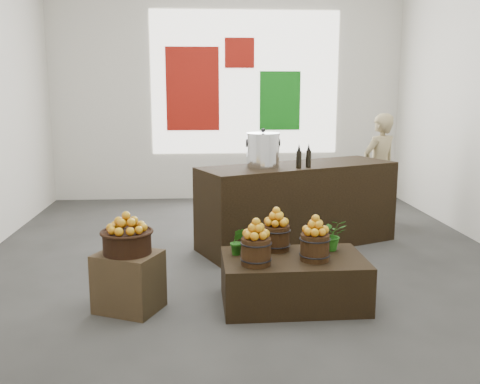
{
  "coord_description": "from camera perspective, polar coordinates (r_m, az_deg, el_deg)",
  "views": [
    {
      "loc": [
        -0.48,
        -5.8,
        1.9
      ],
      "look_at": [
        -0.08,
        -0.4,
        0.85
      ],
      "focal_mm": 40.0,
      "sensor_mm": 36.0,
      "label": 1
    }
  ],
  "objects": [
    {
      "name": "apple_bucket_rear",
      "position": [
        4.95,
        3.86,
        -4.89
      ],
      "size": [
        0.25,
        0.25,
        0.23
      ],
      "primitive_type": "cylinder",
      "color": "#38230F",
      "rests_on": "display_table"
    },
    {
      "name": "wicker_basket",
      "position": [
        4.69,
        -11.95,
        -5.29
      ],
      "size": [
        0.41,
        0.41,
        0.19
      ],
      "primitive_type": "cylinder",
      "color": "black",
      "rests_on": "crate"
    },
    {
      "name": "apples_in_basket",
      "position": [
        4.64,
        -12.03,
        -3.16
      ],
      "size": [
        0.32,
        0.32,
        0.17
      ],
      "primitive_type": null,
      "color": "#A81B05",
      "rests_on": "wicker_basket"
    },
    {
      "name": "herb_garnish_left",
      "position": [
        4.79,
        -0.25,
        -5.3
      ],
      "size": [
        0.15,
        0.13,
        0.25
      ],
      "primitive_type": "imported",
      "rotation": [
        0.0,
        0.0,
        -0.18
      ],
      "color": "#1B5812",
      "rests_on": "display_table"
    },
    {
      "name": "oil_cruets",
      "position": [
        6.27,
        7.57,
        3.9
      ],
      "size": [
        0.19,
        0.13,
        0.28
      ],
      "primitive_type": null,
      "rotation": [
        0.0,
        0.0,
        0.41
      ],
      "color": "black",
      "rests_on": "counter"
    },
    {
      "name": "herb_garnish_right",
      "position": [
        5.0,
        9.72,
        -4.47
      ],
      "size": [
        0.27,
        0.23,
        0.3
      ],
      "primitive_type": "imported",
      "rotation": [
        0.0,
        0.0,
        0.01
      ],
      "color": "#1B5812",
      "rests_on": "display_table"
    },
    {
      "name": "shopper",
      "position": [
        7.89,
        14.61,
        2.44
      ],
      "size": [
        0.68,
        0.6,
        1.57
      ],
      "primitive_type": "imported",
      "rotation": [
        0.0,
        0.0,
        3.62
      ],
      "color": "#9D8B60",
      "rests_on": "ground"
    },
    {
      "name": "back_opening",
      "position": [
        9.32,
        0.57,
        11.54
      ],
      "size": [
        3.2,
        0.02,
        2.4
      ],
      "primitive_type": "cube",
      "color": "white",
      "rests_on": "back_wall"
    },
    {
      "name": "stock_pot_left",
      "position": [
        6.2,
        2.47,
        4.38
      ],
      "size": [
        0.38,
        0.38,
        0.38
      ],
      "primitive_type": "cylinder",
      "color": "silver",
      "rests_on": "counter"
    },
    {
      "name": "deco_red_left",
      "position": [
        9.27,
        -5.08,
        10.89
      ],
      "size": [
        0.9,
        0.04,
        1.4
      ],
      "primitive_type": "cube",
      "color": "maroon",
      "rests_on": "back_wall"
    },
    {
      "name": "deco_green_right",
      "position": [
        9.38,
        4.28,
        9.68
      ],
      "size": [
        0.7,
        0.04,
        1.0
      ],
      "primitive_type": "cube",
      "color": "#117214",
      "rests_on": "back_wall"
    },
    {
      "name": "deco_red_upper",
      "position": [
        9.32,
        -0.06,
        14.62
      ],
      "size": [
        0.5,
        0.04,
        0.5
      ],
      "primitive_type": "cube",
      "color": "maroon",
      "rests_on": "back_wall"
    },
    {
      "name": "crate",
      "position": [
        4.79,
        -11.78,
        -9.33
      ],
      "size": [
        0.64,
        0.6,
        0.51
      ],
      "primitive_type": "cube",
      "rotation": [
        0.0,
        0.0,
        -0.43
      ],
      "color": "brown",
      "rests_on": "ground"
    },
    {
      "name": "apples_in_bucket_rear",
      "position": [
        4.9,
        3.89,
        -2.64
      ],
      "size": [
        0.19,
        0.19,
        0.17
      ],
      "primitive_type": null,
      "color": "#A81B05",
      "rests_on": "apple_bucket_rear"
    },
    {
      "name": "apples_in_bucket_front_right",
      "position": [
        4.64,
        8.05,
        -3.49
      ],
      "size": [
        0.19,
        0.19,
        0.17
      ],
      "primitive_type": null,
      "color": "#A81B05",
      "rests_on": "apple_bucket_front_right"
    },
    {
      "name": "apples_in_bucket_front_left",
      "position": [
        4.48,
        1.73,
        -3.91
      ],
      "size": [
        0.19,
        0.19,
        0.17
      ],
      "primitive_type": null,
      "color": "#A81B05",
      "rests_on": "apple_bucket_front_left"
    },
    {
      "name": "apple_bucket_front_right",
      "position": [
        4.69,
        7.98,
        -5.86
      ],
      "size": [
        0.25,
        0.25,
        0.23
      ],
      "primitive_type": "cylinder",
      "color": "#38230F",
      "rests_on": "display_table"
    },
    {
      "name": "apple_bucket_front_left",
      "position": [
        4.54,
        1.72,
        -6.36
      ],
      "size": [
        0.25,
        0.25,
        0.23
      ],
      "primitive_type": "cylinder",
      "color": "#38230F",
      "rests_on": "display_table"
    },
    {
      "name": "counter",
      "position": [
        6.58,
        6.21,
        -1.41
      ],
      "size": [
        2.56,
        1.68,
        1.0
      ],
      "primitive_type": "cube",
      "rotation": [
        0.0,
        0.0,
        0.41
      ],
      "color": "black",
      "rests_on": "ground"
    },
    {
      "name": "back_wall",
      "position": [
        9.32,
        -1.32,
        11.54
      ],
      "size": [
        6.0,
        0.04,
        4.0
      ],
      "primitive_type": "cube",
      "color": "silver",
      "rests_on": "ground"
    },
    {
      "name": "display_table",
      "position": [
        4.86,
        5.71,
        -9.37
      ],
      "size": [
        1.26,
        0.78,
        0.43
      ],
      "primitive_type": "cube",
      "rotation": [
        0.0,
        0.0,
        0.01
      ],
      "color": "black",
      "rests_on": "ground"
    },
    {
      "name": "ground",
      "position": [
        6.12,
        0.44,
        -7.13
      ],
      "size": [
        7.0,
        7.0,
        0.0
      ],
      "primitive_type": "plane",
      "color": "#3C3C39",
      "rests_on": "ground"
    }
  ]
}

